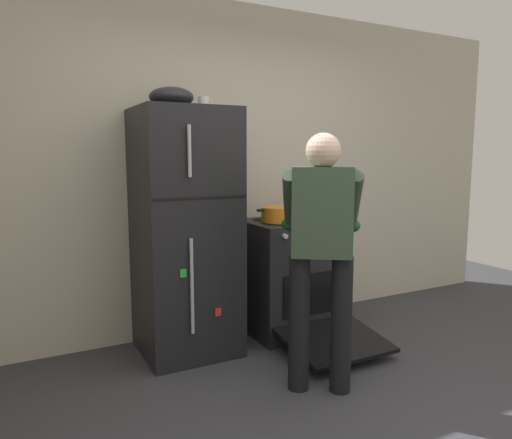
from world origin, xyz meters
TOP-DOWN VIEW (x-y plane):
  - ground at (0.00, 0.00)m, footprint 8.00×8.00m
  - kitchen_wall_back at (0.00, 1.95)m, footprint 6.00×0.10m
  - refrigerator at (-0.51, 1.57)m, footprint 0.68×0.72m
  - stove_range at (0.41, 1.55)m, footprint 0.76×1.23m
  - person_cook at (0.04, 0.62)m, footprint 0.69×0.74m
  - red_pot at (0.25, 1.52)m, footprint 0.36×0.26m
  - coffee_mug at (-0.33, 1.62)m, footprint 0.11×0.08m
  - pepper_mill at (0.71, 1.77)m, footprint 0.05×0.05m
  - mixing_bowl at (-0.59, 1.57)m, footprint 0.31×0.31m

SIDE VIEW (x-z plane):
  - ground at x=0.00m, z-range 0.00..0.00m
  - stove_range at x=0.41m, z-range -0.01..0.93m
  - refrigerator at x=-0.51m, z-range 0.00..1.80m
  - person_cook at x=0.04m, z-range 0.16..1.76m
  - red_pot at x=0.25m, z-range 0.94..1.06m
  - pepper_mill at x=0.71m, z-range 0.94..1.12m
  - kitchen_wall_back at x=0.00m, z-range 0.00..2.70m
  - coffee_mug at x=-0.33m, z-range 1.80..1.90m
  - mixing_bowl at x=-0.59m, z-range 1.80..1.94m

